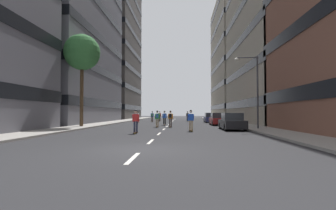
{
  "coord_description": "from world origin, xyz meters",
  "views": [
    {
      "loc": [
        1.67,
        -10.64,
        1.55
      ],
      "look_at": [
        0.0,
        20.1,
        2.46
      ],
      "focal_mm": 27.3,
      "sensor_mm": 36.0,
      "label": 1
    }
  ],
  "objects_px": {
    "parked_car_near": "(232,122)",
    "street_tree_near": "(82,53)",
    "skater_1": "(188,116)",
    "skater_5": "(165,117)",
    "parked_car_mid": "(218,119)",
    "skater_2": "(137,116)",
    "skater_4": "(160,115)",
    "skater_6": "(157,118)",
    "parked_car_far": "(210,118)",
    "skater_0": "(191,119)",
    "streetlamp_right": "(253,84)",
    "skater_7": "(170,118)",
    "skater_3": "(136,120)",
    "skater_8": "(152,116)"
  },
  "relations": [
    {
      "from": "parked_car_mid",
      "to": "skater_7",
      "type": "bearing_deg",
      "value": -140.64
    },
    {
      "from": "skater_4",
      "to": "parked_car_mid",
      "type": "bearing_deg",
      "value": -60.49
    },
    {
      "from": "parked_car_mid",
      "to": "skater_6",
      "type": "height_order",
      "value": "skater_6"
    },
    {
      "from": "skater_7",
      "to": "skater_8",
      "type": "height_order",
      "value": "same"
    },
    {
      "from": "skater_1",
      "to": "skater_3",
      "type": "xyz_separation_m",
      "value": [
        -4.46,
        -26.63,
        0.0
      ]
    },
    {
      "from": "skater_1",
      "to": "skater_6",
      "type": "xyz_separation_m",
      "value": [
        -3.63,
        -18.51,
        0.03
      ]
    },
    {
      "from": "streetlamp_right",
      "to": "skater_1",
      "type": "xyz_separation_m",
      "value": [
        -5.44,
        22.15,
        -3.15
      ]
    },
    {
      "from": "skater_1",
      "to": "skater_2",
      "type": "xyz_separation_m",
      "value": [
        -7.5,
        -8.64,
        0.0
      ]
    },
    {
      "from": "parked_car_mid",
      "to": "skater_5",
      "type": "xyz_separation_m",
      "value": [
        -6.59,
        -0.67,
        0.29
      ]
    },
    {
      "from": "skater_2",
      "to": "skater_7",
      "type": "relative_size",
      "value": 1.0
    },
    {
      "from": "street_tree_near",
      "to": "skater_2",
      "type": "xyz_separation_m",
      "value": [
        3.98,
        10.79,
        -6.83
      ]
    },
    {
      "from": "streetlamp_right",
      "to": "skater_3",
      "type": "height_order",
      "value": "streetlamp_right"
    },
    {
      "from": "skater_4",
      "to": "skater_6",
      "type": "distance_m",
      "value": 20.02
    },
    {
      "from": "parked_car_mid",
      "to": "parked_car_far",
      "type": "xyz_separation_m",
      "value": [
        0.0,
        8.35,
        0.0
      ]
    },
    {
      "from": "skater_0",
      "to": "skater_3",
      "type": "distance_m",
      "value": 4.84
    },
    {
      "from": "skater_4",
      "to": "parked_car_far",
      "type": "bearing_deg",
      "value": -38.38
    },
    {
      "from": "skater_0",
      "to": "skater_6",
      "type": "xyz_separation_m",
      "value": [
        -3.36,
        5.68,
        0.03
      ]
    },
    {
      "from": "streetlamp_right",
      "to": "skater_4",
      "type": "bearing_deg",
      "value": 114.09
    },
    {
      "from": "skater_4",
      "to": "skater_5",
      "type": "height_order",
      "value": "same"
    },
    {
      "from": "parked_car_mid",
      "to": "skater_5",
      "type": "height_order",
      "value": "skater_5"
    },
    {
      "from": "streetlamp_right",
      "to": "skater_7",
      "type": "xyz_separation_m",
      "value": [
        -7.68,
        3.81,
        -3.12
      ]
    },
    {
      "from": "skater_3",
      "to": "skater_4",
      "type": "distance_m",
      "value": 28.09
    },
    {
      "from": "parked_car_mid",
      "to": "skater_5",
      "type": "bearing_deg",
      "value": -174.17
    },
    {
      "from": "skater_4",
      "to": "skater_5",
      "type": "bearing_deg",
      "value": -82.89
    },
    {
      "from": "skater_0",
      "to": "skater_1",
      "type": "distance_m",
      "value": 24.19
    },
    {
      "from": "parked_car_mid",
      "to": "skater_1",
      "type": "relative_size",
      "value": 2.47
    },
    {
      "from": "skater_0",
      "to": "parked_car_mid",
      "type": "bearing_deg",
      "value": 70.52
    },
    {
      "from": "skater_4",
      "to": "skater_3",
      "type": "bearing_deg",
      "value": -88.67
    },
    {
      "from": "streetlamp_right",
      "to": "skater_8",
      "type": "bearing_deg",
      "value": 121.05
    },
    {
      "from": "parked_car_near",
      "to": "parked_car_mid",
      "type": "distance_m",
      "value": 8.67
    },
    {
      "from": "parked_car_far",
      "to": "skater_0",
      "type": "xyz_separation_m",
      "value": [
        -3.72,
        -18.87,
        0.29
      ]
    },
    {
      "from": "skater_5",
      "to": "skater_6",
      "type": "distance_m",
      "value": 4.19
    },
    {
      "from": "parked_car_mid",
      "to": "skater_2",
      "type": "xyz_separation_m",
      "value": [
        -10.95,
        5.04,
        0.29
      ]
    },
    {
      "from": "skater_1",
      "to": "skater_5",
      "type": "xyz_separation_m",
      "value": [
        -3.14,
        -14.35,
        0.0
      ]
    },
    {
      "from": "skater_0",
      "to": "skater_8",
      "type": "height_order",
      "value": "same"
    },
    {
      "from": "skater_6",
      "to": "skater_7",
      "type": "xyz_separation_m",
      "value": [
        1.4,
        0.18,
        0.0
      ]
    },
    {
      "from": "skater_5",
      "to": "skater_7",
      "type": "xyz_separation_m",
      "value": [
        0.91,
        -3.99,
        0.03
      ]
    },
    {
      "from": "skater_0",
      "to": "skater_2",
      "type": "height_order",
      "value": "same"
    },
    {
      "from": "skater_2",
      "to": "parked_car_far",
      "type": "bearing_deg",
      "value": 16.83
    },
    {
      "from": "skater_8",
      "to": "skater_0",
      "type": "bearing_deg",
      "value": -74.85
    },
    {
      "from": "parked_car_near",
      "to": "street_tree_near",
      "type": "distance_m",
      "value": 16.8
    },
    {
      "from": "parked_car_near",
      "to": "skater_1",
      "type": "xyz_separation_m",
      "value": [
        -3.45,
        22.35,
        0.29
      ]
    },
    {
      "from": "streetlamp_right",
      "to": "skater_4",
      "type": "height_order",
      "value": "streetlamp_right"
    },
    {
      "from": "skater_2",
      "to": "skater_3",
      "type": "xyz_separation_m",
      "value": [
        3.04,
        -17.99,
        0.0
      ]
    },
    {
      "from": "parked_car_far",
      "to": "skater_8",
      "type": "relative_size",
      "value": 2.47
    },
    {
      "from": "skater_4",
      "to": "skater_2",
      "type": "bearing_deg",
      "value": -103.3
    },
    {
      "from": "street_tree_near",
      "to": "skater_3",
      "type": "bearing_deg",
      "value": -45.73
    },
    {
      "from": "parked_car_mid",
      "to": "skater_2",
      "type": "relative_size",
      "value": 2.47
    },
    {
      "from": "parked_car_far",
      "to": "skater_8",
      "type": "height_order",
      "value": "skater_8"
    },
    {
      "from": "parked_car_far",
      "to": "skater_2",
      "type": "height_order",
      "value": "skater_2"
    }
  ]
}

